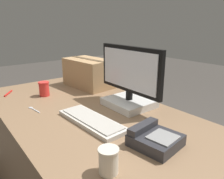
# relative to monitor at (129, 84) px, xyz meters

# --- Properties ---
(office_desk) EXTENTS (1.80, 0.90, 0.74)m
(office_desk) POSITION_rel_monitor_xyz_m (-0.07, -0.25, -0.52)
(office_desk) COLOR #8C6B4C
(office_desk) RESTS_ON ground_plane
(monitor) EXTENTS (0.51, 0.26, 0.38)m
(monitor) POSITION_rel_monitor_xyz_m (0.00, 0.00, 0.00)
(monitor) COLOR white
(monitor) RESTS_ON office_desk
(keyboard) EXTENTS (0.45, 0.18, 0.03)m
(keyboard) POSITION_rel_monitor_xyz_m (0.06, -0.33, -0.14)
(keyboard) COLOR beige
(keyboard) RESTS_ON office_desk
(desk_phone) EXTENTS (0.22, 0.21, 0.08)m
(desk_phone) POSITION_rel_monitor_xyz_m (0.42, -0.23, -0.12)
(desk_phone) COLOR #2D2D33
(desk_phone) RESTS_ON office_desk
(paper_cup_left) EXTENTS (0.08, 0.08, 0.11)m
(paper_cup_left) POSITION_rel_monitor_xyz_m (-0.54, -0.35, -0.10)
(paper_cup_left) COLOR red
(paper_cup_left) RESTS_ON office_desk
(paper_cup_right) EXTENTS (0.08, 0.08, 0.10)m
(paper_cup_right) POSITION_rel_monitor_xyz_m (0.44, -0.50, -0.10)
(paper_cup_right) COLOR beige
(paper_cup_right) RESTS_ON office_desk
(spoon) EXTENTS (0.14, 0.03, 0.00)m
(spoon) POSITION_rel_monitor_xyz_m (-0.33, -0.51, -0.15)
(spoon) COLOR silver
(spoon) RESTS_ON office_desk
(cardboard_box) EXTENTS (0.44, 0.29, 0.23)m
(cardboard_box) POSITION_rel_monitor_xyz_m (-0.55, 0.04, -0.04)
(cardboard_box) COLOR tan
(cardboard_box) RESTS_ON office_desk
(pen_marker) EXTENTS (0.12, 0.09, 0.01)m
(pen_marker) POSITION_rel_monitor_xyz_m (-0.74, -0.56, -0.14)
(pen_marker) COLOR red
(pen_marker) RESTS_ON office_desk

